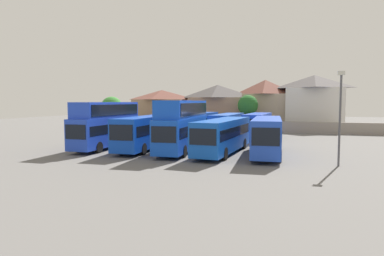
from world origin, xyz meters
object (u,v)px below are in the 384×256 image
object	(u,v)px
tree_left_of_lot	(112,108)
bus_2	(146,130)
bus_8	(227,124)
bus_1	(107,122)
house_terrace_centre	(217,106)
tree_behind_wall	(248,106)
bus_5	(267,134)
lamp_post_lot_edge	(340,113)
bus_7	(200,123)
house_terrace_right	(265,104)
bus_3	(183,123)
bus_4	(223,134)
bus_6	(177,123)
house_terrace_left	(162,108)
house_terrace_far_right	(314,102)
bus_9	(258,124)

from	to	relation	value
tree_left_of_lot	bus_2	bearing A→B (deg)	-51.81
tree_left_of_lot	bus_8	bearing A→B (deg)	-18.42
bus_1	house_terrace_centre	bearing A→B (deg)	170.38
tree_behind_wall	bus_5	bearing A→B (deg)	-78.30
bus_2	lamp_post_lot_edge	bearing A→B (deg)	73.96
bus_7	house_terrace_right	size ratio (longest dim) A/B	1.16
bus_5	tree_left_of_lot	bearing A→B (deg)	-130.07
bus_3	tree_behind_wall	world-z (taller)	tree_behind_wall
bus_7	house_terrace_right	distance (m)	20.02
bus_2	bus_4	xyz separation A→B (m)	(8.31, -0.44, -0.08)
bus_6	house_terrace_left	xyz separation A→B (m)	(-9.55, 17.67, 1.82)
house_terrace_left	house_terrace_right	world-z (taller)	house_terrace_right
lamp_post_lot_edge	bus_4	bearing A→B (deg)	159.12
house_terrace_left	tree_behind_wall	size ratio (longest dim) A/B	1.72
bus_5	bus_7	world-z (taller)	bus_5
bus_2	bus_8	bearing A→B (deg)	152.84
house_terrace_centre	tree_left_of_lot	size ratio (longest dim) A/B	1.76
bus_6	house_terrace_far_right	world-z (taller)	house_terrace_far_right
bus_3	lamp_post_lot_edge	bearing A→B (deg)	70.42
bus_5	house_terrace_left	bearing A→B (deg)	-147.22
lamp_post_lot_edge	bus_2	bearing A→B (deg)	166.99
tree_behind_wall	bus_2	bearing A→B (deg)	-104.76
bus_4	bus_9	xyz separation A→B (m)	(1.68, 14.14, 0.04)
bus_7	tree_behind_wall	xyz separation A→B (m)	(5.01, 12.43, 2.36)
tree_left_of_lot	lamp_post_lot_edge	size ratio (longest dim) A/B	0.80
bus_7	tree_left_of_lot	distance (m)	19.52
bus_9	tree_left_of_lot	xyz separation A→B (m)	(-26.24, 6.96, 1.99)
bus_2	tree_left_of_lot	world-z (taller)	tree_left_of_lot
bus_8	lamp_post_lot_edge	world-z (taller)	lamp_post_lot_edge
bus_6	bus_2	bearing A→B (deg)	7.22
bus_2	tree_left_of_lot	bearing A→B (deg)	-144.84
bus_5	house_terrace_far_right	world-z (taller)	house_terrace_far_right
bus_2	bus_6	world-z (taller)	bus_2
bus_3	house_terrace_left	bearing A→B (deg)	-157.73
tree_behind_wall	bus_7	bearing A→B (deg)	-111.95
bus_9	house_terrace_left	distance (m)	27.77
house_terrace_left	tree_behind_wall	distance (m)	18.90
bus_4	bus_3	bearing A→B (deg)	-90.04
bus_3	bus_9	size ratio (longest dim) A/B	1.16
house_terrace_far_right	bus_1	bearing A→B (deg)	-124.64
bus_6	bus_8	world-z (taller)	bus_6
bus_3	bus_4	world-z (taller)	bus_3
bus_1	bus_3	distance (m)	8.50
bus_6	bus_5	bearing A→B (deg)	44.76
bus_2	bus_5	distance (m)	12.43
house_terrace_right	tree_left_of_lot	xyz separation A→B (m)	(-25.50, -11.50, -0.67)
bus_1	bus_5	distance (m)	16.84
house_terrace_centre	tree_left_of_lot	distance (m)	19.76
bus_6	bus_8	xyz separation A→B (m)	(7.60, -0.60, -0.00)
house_terrace_left	house_terrace_right	bearing A→B (deg)	1.74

